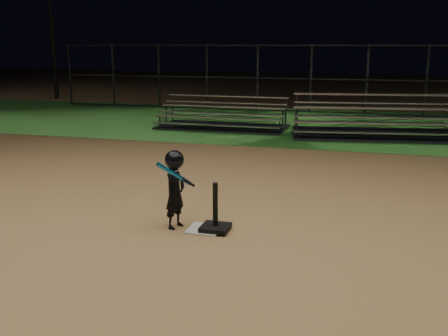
% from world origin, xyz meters
% --- Properties ---
extents(ground, '(80.00, 80.00, 0.00)m').
position_xyz_m(ground, '(0.00, 0.00, 0.00)').
color(ground, '#A17A49').
rests_on(ground, ground).
extents(grass_strip, '(60.00, 8.00, 0.01)m').
position_xyz_m(grass_strip, '(0.00, 10.00, 0.01)').
color(grass_strip, '#245E1E').
rests_on(grass_strip, ground).
extents(home_plate, '(0.45, 0.45, 0.02)m').
position_xyz_m(home_plate, '(0.00, 0.00, 0.01)').
color(home_plate, beige).
rests_on(home_plate, ground).
extents(batting_tee, '(0.38, 0.38, 0.66)m').
position_xyz_m(batting_tee, '(0.15, -0.00, 0.14)').
color(batting_tee, black).
rests_on(batting_tee, home_plate).
extents(child_batter, '(0.45, 0.55, 1.10)m').
position_xyz_m(child_batter, '(-0.42, 0.00, 0.58)').
color(child_batter, black).
rests_on(child_batter, ground).
extents(bleacher_left, '(3.87, 1.94, 0.94)m').
position_xyz_m(bleacher_left, '(-2.16, 8.63, 0.19)').
color(bleacher_left, silver).
rests_on(bleacher_left, ground).
extents(bleacher_right, '(4.84, 2.86, 1.12)m').
position_xyz_m(bleacher_right, '(2.34, 8.38, 0.23)').
color(bleacher_right, '#B3B3B8').
rests_on(bleacher_right, ground).
extents(backstop_fence, '(20.08, 0.08, 2.50)m').
position_xyz_m(backstop_fence, '(0.00, 13.00, 1.25)').
color(backstop_fence, '#38383D').
rests_on(backstop_fence, ground).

